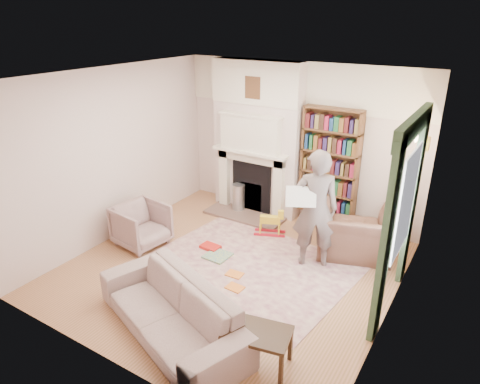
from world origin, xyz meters
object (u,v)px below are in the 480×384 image
Objects in this scene: armchair_left at (141,225)px; coffee_table at (257,348)px; rocking_horse at (270,222)px; armchair_reading at (355,233)px; man_reading at (315,209)px; sofa at (171,310)px; bookcase at (330,163)px; paraffin_heater at (239,198)px.

coffee_table is (2.90, -1.30, -0.12)m from armchair_left.
coffee_table is at bearing -106.23° from armchair_left.
rocking_horse is at bearing 103.86° from coffee_table.
armchair_reading is 0.92m from man_reading.
sofa is at bearing -119.73° from armchair_left.
armchair_left is at bearing -135.19° from bookcase.
armchair_left reaches higher than sofa.
armchair_left is 1.39× the size of paraffin_heater.
man_reading is (0.32, -1.36, -0.27)m from bookcase.
sofa is at bearing -109.35° from rocking_horse.
man_reading is (2.60, 0.92, 0.56)m from armchair_left.
armchair_reading is 0.53× the size of sofa.
paraffin_heater is 1.04× the size of rocking_horse.
rocking_horse is (1.63, 1.39, -0.11)m from armchair_left.
man_reading is 3.30× the size of paraffin_heater.
man_reading is 2.34m from coffee_table.
bookcase is 1.45m from rocking_horse.
paraffin_heater is (-1.13, 3.31, -0.05)m from sofa.
coffee_table is 2.98m from rocking_horse.
bookcase reaches higher than armchair_reading.
armchair_left reaches higher than rocking_horse.
sofa is (1.80, -1.39, -0.02)m from armchair_left.
armchair_reading is at bearing -17.91° from rocking_horse.
paraffin_heater is (-1.94, 1.01, -0.63)m from man_reading.
sofa is (-0.49, -3.66, -0.85)m from bookcase.
armchair_reading is 1.44m from rocking_horse.
coffee_table is at bearing -55.24° from paraffin_heater.
rocking_horse reaches higher than coffee_table.
rocking_horse is at bearing -28.77° from paraffin_heater.
armchair_left is 0.42× the size of man_reading.
bookcase is at bearing -37.30° from armchair_left.
armchair_reading is (0.77, -0.76, -0.80)m from bookcase.
bookcase is 3.33m from armchair_left.
bookcase is 3.36× the size of paraffin_heater.
bookcase is 2.64× the size of coffee_table.
armchair_left is at bearing 7.91° from armchair_reading.
armchair_left is at bearing -162.31° from rocking_horse.
man_reading is at bearing -48.90° from rocking_horse.
bookcase is 1.58× the size of armchair_reading.
man_reading reaches higher than armchair_left.
sofa is 3.50m from paraffin_heater.
sofa is 4.16× the size of rocking_horse.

